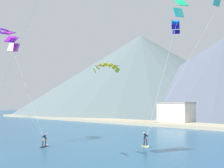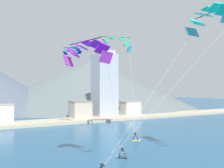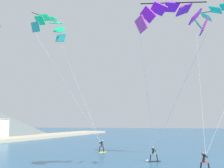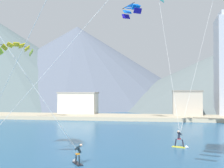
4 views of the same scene
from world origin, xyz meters
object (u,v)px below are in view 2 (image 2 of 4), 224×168
(kitesurfer_near_lead, at_px, (121,154))
(parafoil_kite_distant_high_outer, at_px, (72,50))
(parafoil_kite_near_lead, at_px, (87,51))
(parafoil_kite_near_trail, at_px, (116,42))
(parafoil_kite_mid_center, at_px, (209,17))
(kitesurfer_near_trail, at_px, (136,138))

(kitesurfer_near_lead, distance_m, parafoil_kite_distant_high_outer, 30.05)
(parafoil_kite_near_lead, xyz_separation_m, parafoil_kite_distant_high_outer, (8.33, 27.10, 4.56))
(parafoil_kite_near_lead, distance_m, parafoil_kite_near_trail, 26.88)
(parafoil_kite_distant_high_outer, bearing_deg, kitesurfer_near_lead, -94.56)
(parafoil_kite_near_lead, distance_m, parafoil_kite_mid_center, 15.49)
(parafoil_kite_near_lead, height_order, parafoil_kite_mid_center, parafoil_kite_mid_center)
(parafoil_kite_distant_high_outer, bearing_deg, parafoil_kite_near_trail, -39.45)
(parafoil_kite_near_trail, height_order, parafoil_kite_mid_center, parafoil_kite_near_trail)
(parafoil_kite_distant_high_outer, bearing_deg, kitesurfer_near_trail, -67.25)
(kitesurfer_near_lead, relative_size, kitesurfer_near_trail, 0.92)
(kitesurfer_near_lead, relative_size, parafoil_kite_mid_center, 0.09)
(parafoil_kite_near_lead, relative_size, parafoil_kite_distant_high_outer, 3.12)
(kitesurfer_near_trail, relative_size, parafoil_kite_distant_high_outer, 0.41)
(kitesurfer_near_lead, height_order, parafoil_kite_mid_center, parafoil_kite_mid_center)
(parafoil_kite_near_trail, height_order, parafoil_kite_distant_high_outer, parafoil_kite_near_trail)
(parafoil_kite_near_lead, height_order, parafoil_kite_near_trail, parafoil_kite_near_trail)
(kitesurfer_near_trail, height_order, parafoil_kite_mid_center, parafoil_kite_mid_center)
(parafoil_kite_near_trail, bearing_deg, parafoil_kite_distant_high_outer, 140.55)
(parafoil_kite_near_lead, bearing_deg, parafoil_kite_near_trail, 52.09)
(parafoil_kite_mid_center, height_order, parafoil_kite_distant_high_outer, parafoil_kite_mid_center)
(parafoil_kite_mid_center, bearing_deg, parafoil_kite_near_lead, 156.92)
(kitesurfer_near_lead, xyz_separation_m, parafoil_kite_near_lead, (-6.41, -3.06, 13.37))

